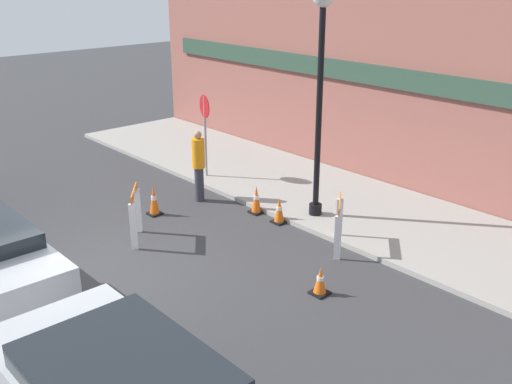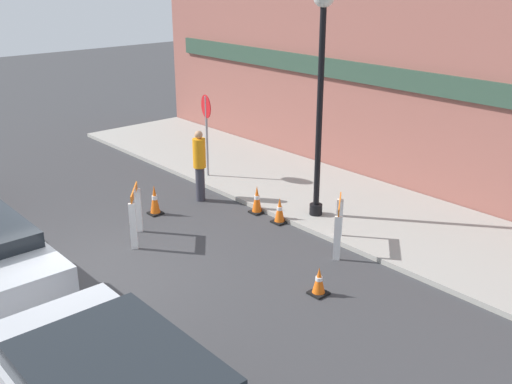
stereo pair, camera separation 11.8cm
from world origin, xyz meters
name	(u,v)px [view 2 (the right image)]	position (x,y,z in m)	size (l,w,h in m)	color
ground_plane	(87,279)	(0.00, 0.00, 0.00)	(60.00, 60.00, 0.00)	#38383A
sidewalk_slab	(322,195)	(0.00, 6.29, 0.05)	(18.00, 3.57, 0.11)	#9E9B93
storefront_facade	(378,76)	(0.00, 8.15, 2.75)	(18.00, 0.22, 5.50)	#93564C
streetlamp_post	(321,73)	(0.82, 5.17, 3.26)	(0.44, 0.44, 4.89)	black
stop_sign	(206,122)	(-2.92, 4.96, 1.56)	(0.59, 0.17, 2.16)	gray
barricade_0	(339,223)	(2.20, 4.35, 0.58)	(0.71, 0.84, 1.06)	white
barricade_1	(136,213)	(-0.84, 1.57, 0.61)	(0.79, 0.65, 1.13)	white
traffic_cone_0	(280,211)	(0.45, 4.40, 0.28)	(0.30, 0.30, 0.59)	black
traffic_cone_1	(155,200)	(-1.79, 2.60, 0.34)	(0.30, 0.30, 0.70)	black
traffic_cone_2	(257,200)	(-0.30, 4.40, 0.32)	(0.30, 0.30, 0.66)	black
traffic_cone_3	(319,281)	(3.16, 2.78, 0.25)	(0.30, 0.30, 0.52)	black
person_worker	(200,163)	(-1.80, 3.89, 0.94)	(0.39, 0.39, 1.74)	#33333D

